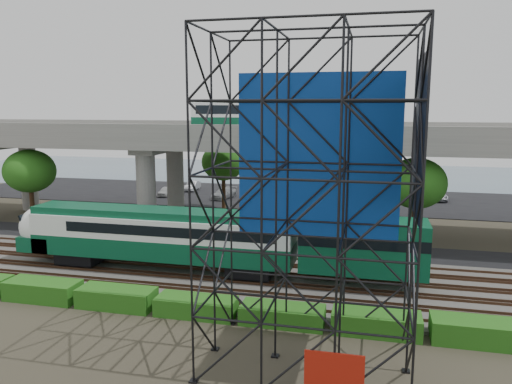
# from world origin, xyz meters

# --- Properties ---
(ground) EXTENTS (140.00, 140.00, 0.00)m
(ground) POSITION_xyz_m (0.00, 0.00, 0.00)
(ground) COLOR #474233
(ground) RESTS_ON ground
(ballast_bed) EXTENTS (90.00, 12.00, 0.20)m
(ballast_bed) POSITION_xyz_m (0.00, 2.00, 0.10)
(ballast_bed) COLOR slate
(ballast_bed) RESTS_ON ground
(service_road) EXTENTS (90.00, 5.00, 0.08)m
(service_road) POSITION_xyz_m (0.00, 10.50, 0.04)
(service_road) COLOR black
(service_road) RESTS_ON ground
(parking_lot) EXTENTS (90.00, 18.00, 0.08)m
(parking_lot) POSITION_xyz_m (0.00, 34.00, 0.04)
(parking_lot) COLOR black
(parking_lot) RESTS_ON ground
(harbor_water) EXTENTS (140.00, 40.00, 0.03)m
(harbor_water) POSITION_xyz_m (0.00, 56.00, 0.01)
(harbor_water) COLOR #435A6E
(harbor_water) RESTS_ON ground
(rail_tracks) EXTENTS (90.00, 9.52, 0.16)m
(rail_tracks) POSITION_xyz_m (0.00, 2.00, 0.28)
(rail_tracks) COLOR #472D1E
(rail_tracks) RESTS_ON ballast_bed
(commuter_train) EXTENTS (29.30, 3.06, 4.30)m
(commuter_train) POSITION_xyz_m (-1.78, 2.00, 2.88)
(commuter_train) COLOR black
(commuter_train) RESTS_ON rail_tracks
(overpass) EXTENTS (80.00, 12.00, 12.40)m
(overpass) POSITION_xyz_m (-0.02, 16.00, 8.21)
(overpass) COLOR #9E9B93
(overpass) RESTS_ON ground
(scaffold_tower) EXTENTS (9.36, 6.36, 15.00)m
(scaffold_tower) POSITION_xyz_m (7.84, -7.98, 7.47)
(scaffold_tower) COLOR black
(scaffold_tower) RESTS_ON ground
(hedge_strip) EXTENTS (34.60, 1.80, 1.20)m
(hedge_strip) POSITION_xyz_m (1.01, -4.30, 0.56)
(hedge_strip) COLOR #1F5F15
(hedge_strip) RESTS_ON ground
(trees) EXTENTS (40.94, 16.94, 7.69)m
(trees) POSITION_xyz_m (-4.67, 16.17, 5.57)
(trees) COLOR #382314
(trees) RESTS_ON ground
(suv) EXTENTS (5.09, 3.79, 1.28)m
(suv) POSITION_xyz_m (-14.00, 10.57, 0.72)
(suv) COLOR black
(suv) RESTS_ON service_road
(parked_cars) EXTENTS (36.78, 9.79, 1.32)m
(parked_cars) POSITION_xyz_m (0.25, 33.74, 0.69)
(parked_cars) COLOR #BEBEBE
(parked_cars) RESTS_ON parking_lot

